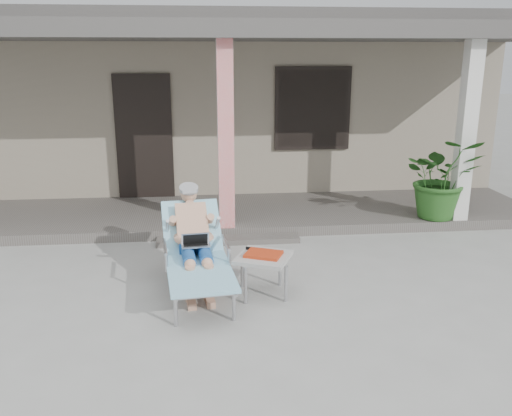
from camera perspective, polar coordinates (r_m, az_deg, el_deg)
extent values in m
plane|color=#9E9E99|center=(5.95, -1.95, -9.56)|extent=(60.00, 60.00, 0.00)
cube|color=#9F947E|center=(11.91, -4.27, 10.74)|extent=(10.00, 5.00, 3.00)
cube|color=#474442|center=(11.88, -4.44, 18.69)|extent=(10.40, 5.40, 0.30)
cube|color=black|center=(9.48, -11.68, 7.32)|extent=(0.95, 0.06, 2.10)
cube|color=black|center=(9.58, 5.98, 10.36)|extent=(1.20, 0.06, 1.30)
cube|color=black|center=(9.57, 5.99, 10.36)|extent=(1.32, 0.05, 1.42)
cube|color=#605B56|center=(8.73, -3.35, -0.66)|extent=(10.00, 2.00, 0.15)
cube|color=red|center=(7.60, -3.21, 7.53)|extent=(0.22, 0.22, 2.61)
cube|color=silver|center=(8.51, 21.24, 7.38)|extent=(0.22, 0.22, 2.61)
cube|color=#474442|center=(8.38, -3.67, 18.07)|extent=(10.00, 2.30, 0.24)
cube|color=#605B56|center=(7.65, -2.94, -3.37)|extent=(2.00, 0.30, 0.07)
cylinder|color=#B7B7BC|center=(5.38, -8.46, -10.58)|extent=(0.04, 0.04, 0.34)
cylinder|color=#B7B7BC|center=(5.44, -2.34, -10.13)|extent=(0.04, 0.04, 0.34)
cylinder|color=#B7B7BC|center=(6.39, -9.11, -6.23)|extent=(0.04, 0.04, 0.34)
cylinder|color=#B7B7BC|center=(6.44, -4.00, -5.89)|extent=(0.04, 0.04, 0.34)
cube|color=#B7B7BC|center=(5.70, -5.92, -6.89)|extent=(0.69, 1.18, 0.03)
cube|color=#9BF0F0|center=(5.69, -5.93, -6.68)|extent=(0.79, 1.23, 0.04)
cube|color=#B7B7BC|center=(6.40, -6.77, -2.28)|extent=(0.63, 0.59, 0.46)
cube|color=#9BF0F0|center=(6.39, -6.78, -2.01)|extent=(0.73, 0.67, 0.52)
cylinder|color=#959597|center=(6.53, -7.12, 2.10)|extent=(0.25, 0.25, 0.12)
cube|color=silver|center=(6.01, -6.38, -3.84)|extent=(0.33, 0.25, 0.22)
cube|color=#A8A7A3|center=(5.90, 0.80, -5.22)|extent=(0.71, 0.71, 0.04)
cylinder|color=#B7B7BC|center=(5.76, -1.11, -8.17)|extent=(0.04, 0.04, 0.41)
cylinder|color=#B7B7BC|center=(5.81, 3.17, -7.98)|extent=(0.04, 0.04, 0.41)
cylinder|color=#B7B7BC|center=(6.16, -1.46, -6.55)|extent=(0.04, 0.04, 0.41)
cylinder|color=#B7B7BC|center=(6.21, 2.55, -6.38)|extent=(0.04, 0.04, 0.41)
cube|color=#B53213|center=(5.88, 0.80, -4.88)|extent=(0.46, 0.41, 0.03)
cube|color=black|center=(6.02, 0.64, -4.46)|extent=(0.35, 0.17, 0.04)
imported|color=#26591E|center=(8.61, 18.96, 3.03)|extent=(1.27, 1.16, 1.24)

